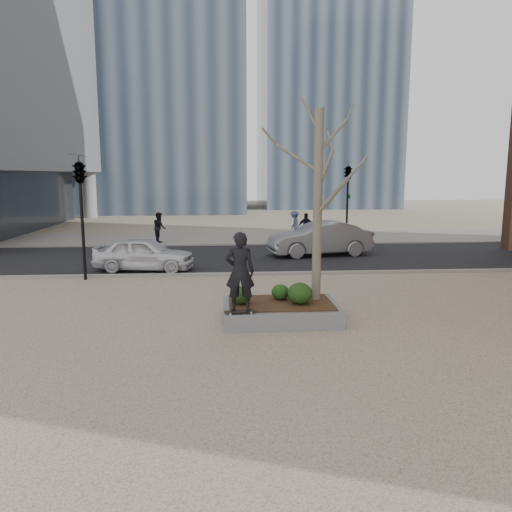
{
  "coord_description": "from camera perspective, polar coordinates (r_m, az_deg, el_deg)",
  "views": [
    {
      "loc": [
        -0.58,
        -12.68,
        3.83
      ],
      "look_at": [
        0.5,
        2.0,
        1.4
      ],
      "focal_mm": 35.0,
      "sensor_mm": 36.0,
      "label": 1
    }
  ],
  "objects": [
    {
      "name": "far_sidewalk",
      "position": [
        29.93,
        -3.06,
        2.03
      ],
      "size": [
        60.0,
        6.0,
        0.02
      ],
      "primitive_type": "cube",
      "color": "gray",
      "rests_on": "ground"
    },
    {
      "name": "ground",
      "position": [
        13.25,
        -1.54,
        -7.42
      ],
      "size": [
        120.0,
        120.0,
        0.0
      ],
      "primitive_type": "plane",
      "color": "#BAAD88",
      "rests_on": "ground"
    },
    {
      "name": "car_silver",
      "position": [
        23.71,
        7.3,
        2.0
      ],
      "size": [
        5.05,
        2.48,
        1.59
      ],
      "primitive_type": "imported",
      "rotation": [
        0.0,
        0.0,
        4.88
      ],
      "color": "gray",
      "rests_on": "street"
    },
    {
      "name": "skateboarder",
      "position": [
        12.03,
        -1.85,
        -1.8
      ],
      "size": [
        0.75,
        0.52,
        1.95
      ],
      "primitive_type": "imported",
      "rotation": [
        0.0,
        0.0,
        3.06
      ],
      "color": "black",
      "rests_on": "skateboard"
    },
    {
      "name": "street",
      "position": [
        23.0,
        -2.7,
        -0.19
      ],
      "size": [
        60.0,
        8.0,
        0.02
      ],
      "primitive_type": "cube",
      "color": "black",
      "rests_on": "ground"
    },
    {
      "name": "shrub_right",
      "position": [
        13.02,
        5.04,
        -4.27
      ],
      "size": [
        0.65,
        0.65,
        0.55
      ],
      "primitive_type": "ellipsoid",
      "color": "#193511",
      "rests_on": "planter_mulch"
    },
    {
      "name": "pedestrian_b",
      "position": [
        29.76,
        4.41,
        3.61
      ],
      "size": [
        0.69,
        1.11,
        1.66
      ],
      "primitive_type": "imported",
      "rotation": [
        0.0,
        0.0,
        4.78
      ],
      "color": "#46547E",
      "rests_on": "far_sidewalk"
    },
    {
      "name": "shrub_left",
      "position": [
        12.95,
        -1.75,
        -4.5
      ],
      "size": [
        0.55,
        0.55,
        0.47
      ],
      "primitive_type": "ellipsoid",
      "color": "black",
      "rests_on": "planter_mulch"
    },
    {
      "name": "traffic_light_near",
      "position": [
        18.99,
        -19.25,
        4.08
      ],
      "size": [
        0.6,
        2.48,
        4.5
      ],
      "primitive_type": null,
      "color": "black",
      "rests_on": "ground"
    },
    {
      "name": "police_car",
      "position": [
        20.28,
        -12.67,
        0.24
      ],
      "size": [
        4.13,
        2.16,
        1.34
      ],
      "primitive_type": "imported",
      "rotation": [
        0.0,
        0.0,
        1.42
      ],
      "color": "white",
      "rests_on": "street"
    },
    {
      "name": "sycamore_tree",
      "position": [
        13.23,
        7.13,
        9.13
      ],
      "size": [
        2.8,
        2.8,
        6.6
      ],
      "primitive_type": null,
      "color": "gray",
      "rests_on": "planter_mulch"
    },
    {
      "name": "traffic_light_far",
      "position": [
        28.22,
        10.39,
        6.01
      ],
      "size": [
        0.6,
        2.48,
        4.5
      ],
      "primitive_type": null,
      "color": "black",
      "rests_on": "ground"
    },
    {
      "name": "planter_mulch",
      "position": [
        13.21,
        2.81,
        -5.37
      ],
      "size": [
        2.7,
        1.7,
        0.04
      ],
      "primitive_type": "cube",
      "color": "#382314",
      "rests_on": "planter"
    },
    {
      "name": "planter",
      "position": [
        13.27,
        2.8,
        -6.39
      ],
      "size": [
        3.0,
        2.0,
        0.45
      ],
      "primitive_type": "cube",
      "color": "gray",
      "rests_on": "ground"
    },
    {
      "name": "shrub_middle",
      "position": [
        13.42,
        2.8,
        -4.14
      ],
      "size": [
        0.48,
        0.48,
        0.41
      ],
      "primitive_type": "ellipsoid",
      "color": "#183C13",
      "rests_on": "planter_mulch"
    },
    {
      "name": "pedestrian_c",
      "position": [
        28.51,
        5.75,
        3.29
      ],
      "size": [
        1.0,
        0.57,
        1.61
      ],
      "primitive_type": "imported",
      "rotation": [
        0.0,
        0.0,
        2.95
      ],
      "color": "black",
      "rests_on": "far_sidewalk"
    },
    {
      "name": "skateboard",
      "position": [
        12.27,
        -1.82,
        -6.44
      ],
      "size": [
        0.8,
        0.34,
        0.08
      ],
      "primitive_type": null,
      "rotation": [
        0.0,
        0.0,
        0.19
      ],
      "color": "black",
      "rests_on": "planter"
    },
    {
      "name": "pedestrian_a",
      "position": [
        28.51,
        -10.98,
        3.24
      ],
      "size": [
        0.86,
        0.97,
        1.69
      ],
      "primitive_type": "imported",
      "rotation": [
        0.0,
        0.0,
        1.87
      ],
      "color": "black",
      "rests_on": "far_sidewalk"
    }
  ]
}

